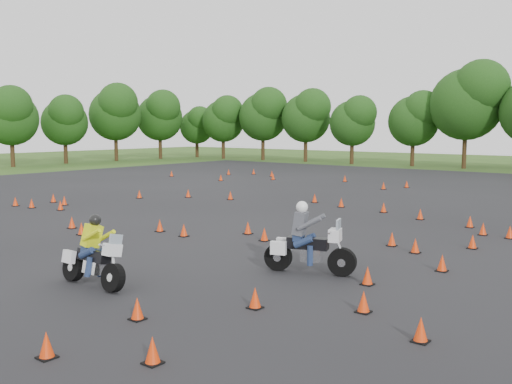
% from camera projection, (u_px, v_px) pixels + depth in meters
% --- Properties ---
extents(ground, '(140.00, 140.00, 0.00)m').
position_uv_depth(ground, '(190.00, 233.00, 21.68)').
color(ground, '#2D5119').
rests_on(ground, ground).
extents(asphalt_pad, '(62.00, 62.00, 0.00)m').
position_uv_depth(asphalt_pad, '(283.00, 214.00, 26.33)').
color(asphalt_pad, black).
rests_on(asphalt_pad, ground).
extents(treeline, '(86.48, 32.47, 10.83)m').
position_uv_depth(treeline, '(509.00, 120.00, 47.25)').
color(treeline, '#1B3F12').
rests_on(treeline, ground).
extents(traffic_cones, '(35.97, 32.85, 0.45)m').
position_uv_depth(traffic_cones, '(275.00, 209.00, 26.31)').
color(traffic_cones, red).
rests_on(traffic_cones, asphalt_pad).
extents(rider_grey, '(2.68, 1.57, 1.98)m').
position_uv_depth(rider_grey, '(310.00, 238.00, 15.51)').
color(rider_grey, '#484A51').
rests_on(rider_grey, ground).
extents(rider_yellow, '(2.32, 0.72, 1.79)m').
position_uv_depth(rider_yellow, '(90.00, 252.00, 14.17)').
color(rider_yellow, '#CDD813').
rests_on(rider_yellow, ground).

